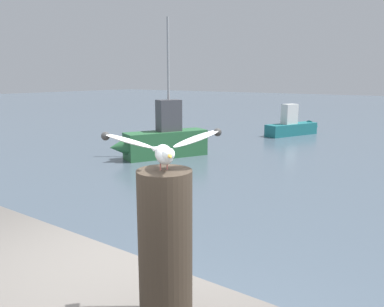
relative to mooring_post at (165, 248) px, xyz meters
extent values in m
cylinder|color=#382D23|center=(0.00, 0.00, 0.00)|extent=(0.30, 0.30, 0.88)
cylinder|color=#C66660|center=(-0.02, -0.01, 0.46)|extent=(0.01, 0.01, 0.04)
cylinder|color=#C66660|center=(0.00, 0.02, 0.46)|extent=(0.01, 0.01, 0.04)
ellipsoid|color=silver|center=(0.00, 0.00, 0.53)|extent=(0.23, 0.22, 0.10)
sphere|color=silver|center=(0.10, -0.09, 0.55)|extent=(0.06, 0.06, 0.06)
cone|color=gold|center=(0.14, -0.12, 0.55)|extent=(0.05, 0.04, 0.02)
cube|color=silver|center=(-0.11, 0.09, 0.53)|extent=(0.11, 0.11, 0.01)
ellipsoid|color=silver|center=(-0.12, -0.13, 0.60)|extent=(0.26, 0.27, 0.10)
sphere|color=#272727|center=(-0.20, -0.22, 0.63)|extent=(0.04, 0.04, 0.04)
ellipsoid|color=silver|center=(0.11, 0.14, 0.60)|extent=(0.26, 0.27, 0.10)
sphere|color=#272727|center=(0.18, 0.23, 0.63)|extent=(0.04, 0.04, 0.04)
cube|color=#1E7075|center=(-5.76, 16.31, -1.57)|extent=(1.70, 2.87, 0.55)
cone|color=#1E7075|center=(-5.18, 17.78, -1.54)|extent=(0.85, 0.85, 0.65)
cube|color=white|center=(-5.82, 16.15, -0.82)|extent=(0.67, 0.82, 0.94)
cube|color=#2D6B3D|center=(-7.32, 8.82, -1.39)|extent=(1.97, 2.96, 0.90)
cone|color=#2D6B3D|center=(-8.03, 7.33, -1.35)|extent=(0.97, 0.97, 0.73)
cube|color=#47474C|center=(-7.27, 8.92, -0.40)|extent=(0.80, 0.93, 1.08)
cylinder|color=#A5A5A8|center=(-7.27, 8.92, 1.50)|extent=(0.08, 0.08, 2.72)
camera|label=1|loc=(1.30, -1.54, 0.93)|focal=36.67mm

